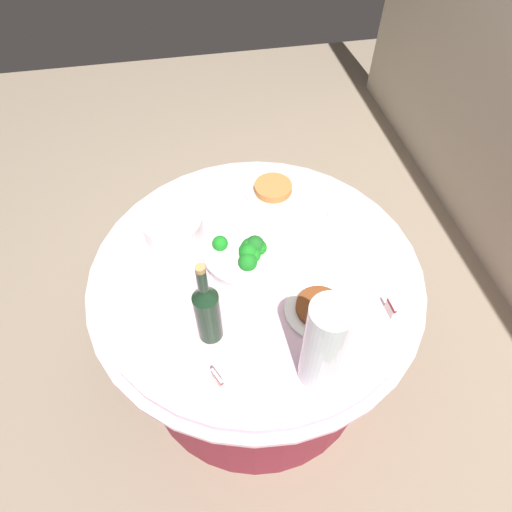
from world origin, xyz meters
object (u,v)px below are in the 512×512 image
object	(u,v)px
label_placard_mid	(391,308)
food_plate_stir_fry	(319,309)
serving_tongs	(310,217)
food_plate_peanuts	(273,190)
broccoli_bowl	(246,254)
plate_stack	(173,226)
wine_bottle	(207,311)
label_placard_front	(217,379)
decorative_fruit_vase	(323,348)

from	to	relation	value
label_placard_mid	food_plate_stir_fry	bearing A→B (deg)	-102.69
serving_tongs	food_plate_peanuts	distance (m)	0.19
broccoli_bowl	label_placard_mid	world-z (taller)	broccoli_bowl
plate_stack	food_plate_peanuts	bearing A→B (deg)	109.97
serving_tongs	food_plate_stir_fry	distance (m)	0.41
serving_tongs	broccoli_bowl	bearing A→B (deg)	-59.06
food_plate_stir_fry	label_placard_mid	xyz separation A→B (m)	(0.05, 0.21, 0.02)
serving_tongs	food_plate_stir_fry	bearing A→B (deg)	-11.28
wine_bottle	label_placard_front	size ratio (longest dim) A/B	6.11
wine_bottle	serving_tongs	xyz separation A→B (m)	(-0.41, 0.42, -0.12)
label_placard_mid	label_placard_front	bearing A→B (deg)	-77.17
wine_bottle	decorative_fruit_vase	size ratio (longest dim) A/B	0.99
broccoli_bowl	food_plate_peanuts	bearing A→B (deg)	152.74
broccoli_bowl	plate_stack	bearing A→B (deg)	-127.27
label_placard_mid	decorative_fruit_vase	bearing A→B (deg)	-61.93
broccoli_bowl	decorative_fruit_vase	xyz separation A→B (m)	(0.43, 0.13, 0.11)
plate_stack	wine_bottle	size ratio (longest dim) A/B	0.62
food_plate_stir_fry	label_placard_mid	world-z (taller)	label_placard_mid
label_placard_front	label_placard_mid	xyz separation A→B (m)	(-0.13, 0.56, 0.00)
label_placard_front	serving_tongs	bearing A→B (deg)	143.58
broccoli_bowl	label_placard_mid	xyz separation A→B (m)	(0.28, 0.41, -0.01)
label_placard_front	label_placard_mid	size ratio (longest dim) A/B	1.00
decorative_fruit_vase	label_placard_mid	world-z (taller)	decorative_fruit_vase
food_plate_peanuts	decorative_fruit_vase	bearing A→B (deg)	-2.68
decorative_fruit_vase	serving_tongs	size ratio (longest dim) A/B	2.04
food_plate_peanuts	label_placard_mid	bearing A→B (deg)	21.81
food_plate_peanuts	food_plate_stir_fry	bearing A→B (deg)	2.90
plate_stack	food_plate_peanuts	distance (m)	0.42
broccoli_bowl	serving_tongs	size ratio (longest dim) A/B	1.68
food_plate_stir_fry	label_placard_mid	bearing A→B (deg)	77.31
wine_bottle	food_plate_stir_fry	distance (m)	0.36
wine_bottle	decorative_fruit_vase	xyz separation A→B (m)	(0.18, 0.28, 0.02)
label_placard_mid	wine_bottle	bearing A→B (deg)	-93.46
plate_stack	serving_tongs	distance (m)	0.51
broccoli_bowl	label_placard_front	world-z (taller)	broccoli_bowl
broccoli_bowl	label_placard_front	size ratio (longest dim) A/B	5.09
label_placard_front	food_plate_stir_fry	bearing A→B (deg)	116.95
plate_stack	food_plate_stir_fry	world-z (taller)	plate_stack
food_plate_stir_fry	broccoli_bowl	bearing A→B (deg)	-140.76
broccoli_bowl	plate_stack	xyz separation A→B (m)	(-0.18, -0.23, -0.00)
wine_bottle	label_placard_front	world-z (taller)	wine_bottle
plate_stack	label_placard_mid	distance (m)	0.79
food_plate_peanuts	label_placard_mid	size ratio (longest dim) A/B	4.00
broccoli_bowl	wine_bottle	distance (m)	0.31
food_plate_peanuts	wine_bottle	bearing A→B (deg)	-28.99
decorative_fruit_vase	food_plate_peanuts	xyz separation A→B (m)	(-0.75, 0.04, -0.14)
food_plate_stir_fry	decorative_fruit_vase	bearing A→B (deg)	-17.93
wine_bottle	food_plate_peanuts	xyz separation A→B (m)	(-0.57, 0.32, -0.11)
food_plate_stir_fry	serving_tongs	bearing A→B (deg)	168.72
serving_tongs	food_plate_stir_fry	xyz separation A→B (m)	(0.40, -0.08, 0.01)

